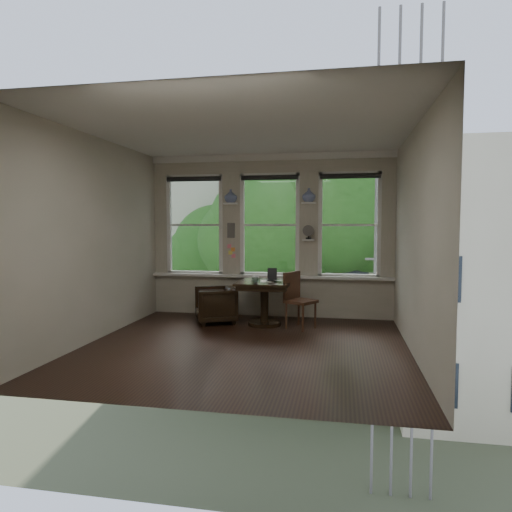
% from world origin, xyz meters
% --- Properties ---
extents(ground, '(4.50, 4.50, 0.00)m').
position_xyz_m(ground, '(0.00, 0.00, 0.00)').
color(ground, black).
rests_on(ground, ground).
extents(ceiling, '(4.50, 4.50, 0.00)m').
position_xyz_m(ceiling, '(0.00, 0.00, 3.00)').
color(ceiling, silver).
rests_on(ceiling, ground).
extents(wall_back, '(4.50, 0.00, 4.50)m').
position_xyz_m(wall_back, '(0.00, 2.25, 1.50)').
color(wall_back, beige).
rests_on(wall_back, ground).
extents(wall_front, '(4.50, 0.00, 4.50)m').
position_xyz_m(wall_front, '(0.00, -2.25, 1.50)').
color(wall_front, beige).
rests_on(wall_front, ground).
extents(wall_left, '(0.00, 4.50, 4.50)m').
position_xyz_m(wall_left, '(-2.25, 0.00, 1.50)').
color(wall_left, beige).
rests_on(wall_left, ground).
extents(wall_right, '(0.00, 4.50, 4.50)m').
position_xyz_m(wall_right, '(2.25, 0.00, 1.50)').
color(wall_right, beige).
rests_on(wall_right, ground).
extents(window_left, '(1.10, 0.12, 1.90)m').
position_xyz_m(window_left, '(-1.45, 2.25, 1.70)').
color(window_left, white).
rests_on(window_left, ground).
extents(window_center, '(1.10, 0.12, 1.90)m').
position_xyz_m(window_center, '(0.00, 2.25, 1.70)').
color(window_center, white).
rests_on(window_center, ground).
extents(window_right, '(1.10, 0.12, 1.90)m').
position_xyz_m(window_right, '(1.45, 2.25, 1.70)').
color(window_right, white).
rests_on(window_right, ground).
extents(shelf_left, '(0.26, 0.16, 0.03)m').
position_xyz_m(shelf_left, '(-0.72, 2.15, 2.10)').
color(shelf_left, white).
rests_on(shelf_left, ground).
extents(shelf_right, '(0.26, 0.16, 0.03)m').
position_xyz_m(shelf_right, '(0.72, 2.15, 2.10)').
color(shelf_right, white).
rests_on(shelf_right, ground).
extents(intercom, '(0.14, 0.06, 0.28)m').
position_xyz_m(intercom, '(-0.72, 2.18, 1.60)').
color(intercom, '#59544F').
rests_on(intercom, ground).
extents(sticky_notes, '(0.16, 0.01, 0.24)m').
position_xyz_m(sticky_notes, '(-0.72, 2.19, 1.25)').
color(sticky_notes, pink).
rests_on(sticky_notes, ground).
extents(desk_fan, '(0.20, 0.20, 0.24)m').
position_xyz_m(desk_fan, '(0.72, 2.13, 1.53)').
color(desk_fan, '#59544F').
rests_on(desk_fan, ground).
extents(vase_left, '(0.24, 0.24, 0.25)m').
position_xyz_m(vase_left, '(-0.72, 2.15, 2.24)').
color(vase_left, silver).
rests_on(vase_left, shelf_left).
extents(vase_right, '(0.24, 0.24, 0.25)m').
position_xyz_m(vase_right, '(0.72, 2.15, 2.24)').
color(vase_right, silver).
rests_on(vase_right, shelf_right).
extents(table, '(0.90, 0.90, 0.75)m').
position_xyz_m(table, '(0.04, 1.40, 0.38)').
color(table, black).
rests_on(table, ground).
extents(armchair_left, '(0.90, 0.89, 0.63)m').
position_xyz_m(armchair_left, '(-0.83, 1.43, 0.31)').
color(armchair_left, black).
rests_on(armchair_left, ground).
extents(cushion_red, '(0.45, 0.45, 0.06)m').
position_xyz_m(cushion_red, '(-0.83, 1.43, 0.45)').
color(cushion_red, maroon).
rests_on(cushion_red, armchair_left).
extents(side_chair_right, '(0.58, 0.58, 0.92)m').
position_xyz_m(side_chair_right, '(0.67, 1.27, 0.46)').
color(side_chair_right, '#3F2316').
rests_on(side_chair_right, ground).
extents(laptop, '(0.35, 0.28, 0.02)m').
position_xyz_m(laptop, '(0.18, 1.34, 0.76)').
color(laptop, black).
rests_on(laptop, table).
extents(mug, '(0.11, 0.11, 0.10)m').
position_xyz_m(mug, '(-0.08, 1.23, 0.80)').
color(mug, white).
rests_on(mug, table).
extents(drinking_glass, '(0.13, 0.13, 0.10)m').
position_xyz_m(drinking_glass, '(-0.06, 1.08, 0.80)').
color(drinking_glass, white).
rests_on(drinking_glass, table).
extents(tablet, '(0.17, 0.09, 0.22)m').
position_xyz_m(tablet, '(0.16, 1.50, 0.86)').
color(tablet, black).
rests_on(tablet, table).
extents(papers, '(0.25, 0.32, 0.00)m').
position_xyz_m(papers, '(0.09, 1.41, 0.75)').
color(papers, silver).
rests_on(papers, table).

